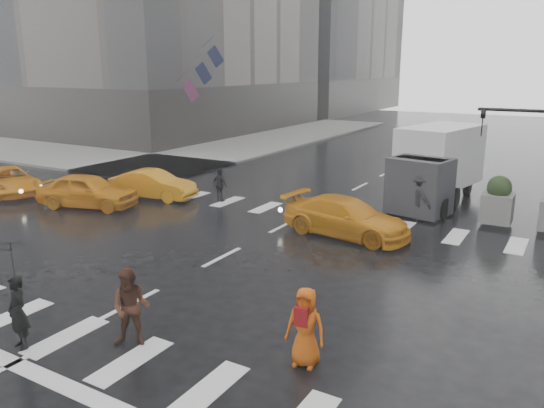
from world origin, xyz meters
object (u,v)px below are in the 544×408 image
Objects in this scene: box_truck at (435,164)px; pedestrian_orange at (305,327)px; pedestrian_brown at (131,308)px; taxi_mid at (153,185)px; taxi_front at (87,191)px.

pedestrian_orange is at bearing -74.35° from box_truck.
pedestrian_brown is at bearing -87.61° from box_truck.
pedestrian_brown is 13.55m from taxi_mid.
taxi_front is at bearing 142.84° from taxi_mid.
taxi_mid is at bearing -142.27° from box_truck.
taxi_front is 1.09× the size of taxi_mid.
taxi_front is 2.95m from taxi_mid.
pedestrian_brown is 3.80m from pedestrian_orange.
box_truck is at bearing 53.86° from pedestrian_brown.
pedestrian_brown is at bearing -143.09° from taxi_front.
box_truck is (2.46, 15.90, 0.91)m from pedestrian_brown.
pedestrian_brown reaches higher than taxi_mid.
pedestrian_brown is 12.73m from taxi_front.
box_truck is at bearing 86.76° from pedestrian_orange.
taxi_mid is at bearing -43.32° from taxi_front.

